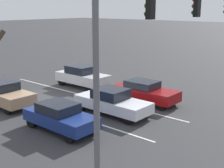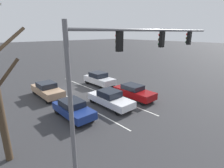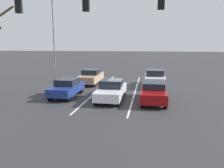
{
  "view_description": "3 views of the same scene",
  "coord_description": "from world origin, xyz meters",
  "px_view_note": "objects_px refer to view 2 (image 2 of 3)",
  "views": [
    {
      "loc": [
        13.45,
        17.87,
        6.25
      ],
      "look_at": [
        -1.27,
        5.19,
        1.44
      ],
      "focal_mm": 50.0,
      "sensor_mm": 36.0,
      "label": 1
    },
    {
      "loc": [
        10.02,
        17.7,
        6.74
      ],
      "look_at": [
        -1.1,
        5.33,
        1.78
      ],
      "focal_mm": 28.0,
      "sensor_mm": 36.0,
      "label": 2
    },
    {
      "loc": [
        -2.86,
        22.48,
        4.19
      ],
      "look_at": [
        -0.38,
        7.75,
        1.49
      ],
      "focal_mm": 35.0,
      "sensor_mm": 36.0,
      "label": 3
    }
  ],
  "objects_px": {
    "car_navy_rightlane_front": "(73,109)",
    "car_tan_rightlane_second": "(47,90)",
    "car_white_midlane_front": "(110,99)",
    "car_silver_leftlane_second": "(99,79)",
    "traffic_signal_gantry": "(136,56)",
    "car_maroon_leftlane_front": "(134,92)"
  },
  "relations": [
    {
      "from": "car_navy_rightlane_front",
      "to": "car_tan_rightlane_second",
      "type": "height_order",
      "value": "car_tan_rightlane_second"
    },
    {
      "from": "car_maroon_leftlane_front",
      "to": "car_tan_rightlane_second",
      "type": "distance_m",
      "value": 9.31
    },
    {
      "from": "car_tan_rightlane_second",
      "to": "traffic_signal_gantry",
      "type": "relative_size",
      "value": 0.38
    },
    {
      "from": "car_navy_rightlane_front",
      "to": "car_silver_leftlane_second",
      "type": "height_order",
      "value": "car_silver_leftlane_second"
    },
    {
      "from": "car_navy_rightlane_front",
      "to": "car_white_midlane_front",
      "type": "height_order",
      "value": "car_white_midlane_front"
    },
    {
      "from": "car_navy_rightlane_front",
      "to": "car_tan_rightlane_second",
      "type": "xyz_separation_m",
      "value": [
        -0.38,
        -6.16,
        0.02
      ]
    },
    {
      "from": "car_navy_rightlane_front",
      "to": "car_maroon_leftlane_front",
      "type": "height_order",
      "value": "car_navy_rightlane_front"
    },
    {
      "from": "car_maroon_leftlane_front",
      "to": "car_tan_rightlane_second",
      "type": "relative_size",
      "value": 0.96
    },
    {
      "from": "car_silver_leftlane_second",
      "to": "traffic_signal_gantry",
      "type": "relative_size",
      "value": 0.36
    },
    {
      "from": "car_maroon_leftlane_front",
      "to": "car_silver_leftlane_second",
      "type": "xyz_separation_m",
      "value": [
        -0.25,
        -6.24,
        0.12
      ]
    },
    {
      "from": "car_navy_rightlane_front",
      "to": "car_white_midlane_front",
      "type": "relative_size",
      "value": 0.87
    },
    {
      "from": "car_maroon_leftlane_front",
      "to": "traffic_signal_gantry",
      "type": "relative_size",
      "value": 0.36
    },
    {
      "from": "car_white_midlane_front",
      "to": "car_tan_rightlane_second",
      "type": "xyz_separation_m",
      "value": [
        3.36,
        -6.48,
        0.03
      ]
    },
    {
      "from": "car_navy_rightlane_front",
      "to": "car_maroon_leftlane_front",
      "type": "bearing_deg",
      "value": 176.21
    },
    {
      "from": "car_navy_rightlane_front",
      "to": "traffic_signal_gantry",
      "type": "distance_m",
      "value": 7.4
    },
    {
      "from": "car_silver_leftlane_second",
      "to": "traffic_signal_gantry",
      "type": "distance_m",
      "value": 13.76
    },
    {
      "from": "traffic_signal_gantry",
      "to": "car_silver_leftlane_second",
      "type": "bearing_deg",
      "value": -118.57
    },
    {
      "from": "car_maroon_leftlane_front",
      "to": "traffic_signal_gantry",
      "type": "xyz_separation_m",
      "value": [
        5.94,
        5.13,
        4.76
      ]
    },
    {
      "from": "car_tan_rightlane_second",
      "to": "car_white_midlane_front",
      "type": "bearing_deg",
      "value": 117.43
    },
    {
      "from": "car_navy_rightlane_front",
      "to": "car_maroon_leftlane_front",
      "type": "relative_size",
      "value": 0.91
    },
    {
      "from": "car_silver_leftlane_second",
      "to": "car_tan_rightlane_second",
      "type": "height_order",
      "value": "car_silver_leftlane_second"
    },
    {
      "from": "car_white_midlane_front",
      "to": "car_silver_leftlane_second",
      "type": "relative_size",
      "value": 1.07
    }
  ]
}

